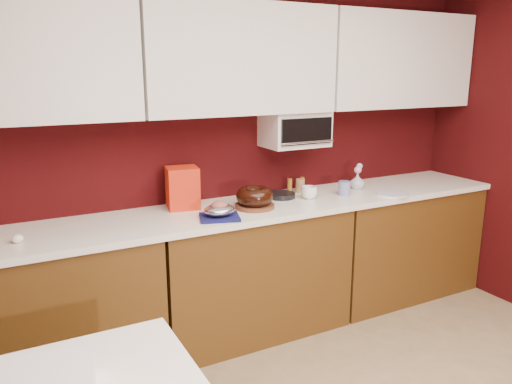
{
  "coord_description": "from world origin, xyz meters",
  "views": [
    {
      "loc": [
        -1.46,
        -0.91,
        1.79
      ],
      "look_at": [
        -0.0,
        1.84,
        1.02
      ],
      "focal_mm": 35.0,
      "sensor_mm": 36.0,
      "label": 1
    }
  ],
  "objects": [
    {
      "name": "wall_back",
      "position": [
        0.0,
        2.25,
        1.25
      ],
      "size": [
        4.0,
        0.02,
        2.5
      ],
      "primitive_type": "cube",
      "color": "#360708",
      "rests_on": "floor"
    },
    {
      "name": "base_cabinet_left",
      "position": [
        -1.33,
        1.94,
        0.43
      ],
      "size": [
        1.31,
        0.58,
        0.86
      ],
      "primitive_type": "cube",
      "color": "#533410",
      "rests_on": "floor"
    },
    {
      "name": "base_cabinet_center",
      "position": [
        0.0,
        1.94,
        0.43
      ],
      "size": [
        1.31,
        0.58,
        0.86
      ],
      "primitive_type": "cube",
      "color": "#533410",
      "rests_on": "floor"
    },
    {
      "name": "base_cabinet_right",
      "position": [
        1.33,
        1.94,
        0.43
      ],
      "size": [
        1.31,
        0.58,
        0.86
      ],
      "primitive_type": "cube",
      "color": "#533410",
      "rests_on": "floor"
    },
    {
      "name": "countertop",
      "position": [
        0.0,
        1.94,
        0.88
      ],
      "size": [
        4.0,
        0.62,
        0.04
      ],
      "primitive_type": "cube",
      "color": "white",
      "rests_on": "base_cabinet_center"
    },
    {
      "name": "upper_cabinet_left",
      "position": [
        -1.33,
        2.08,
        1.85
      ],
      "size": [
        1.31,
        0.33,
        0.7
      ],
      "primitive_type": "cube",
      "color": "white",
      "rests_on": "wall_back"
    },
    {
      "name": "upper_cabinet_center",
      "position": [
        0.0,
        2.08,
        1.85
      ],
      "size": [
        1.31,
        0.33,
        0.7
      ],
      "primitive_type": "cube",
      "color": "white",
      "rests_on": "wall_back"
    },
    {
      "name": "upper_cabinet_right",
      "position": [
        1.33,
        2.08,
        1.85
      ],
      "size": [
        1.31,
        0.33,
        0.7
      ],
      "primitive_type": "cube",
      "color": "white",
      "rests_on": "wall_back"
    },
    {
      "name": "toaster_oven",
      "position": [
        0.45,
        2.1,
        1.38
      ],
      "size": [
        0.45,
        0.3,
        0.25
      ],
      "primitive_type": "cube",
      "color": "white",
      "rests_on": "upper_cabinet_center"
    },
    {
      "name": "toaster_oven_door",
      "position": [
        0.45,
        1.94,
        1.38
      ],
      "size": [
        0.4,
        0.02,
        0.18
      ],
      "primitive_type": "cube",
      "color": "black",
      "rests_on": "toaster_oven"
    },
    {
      "name": "toaster_oven_handle",
      "position": [
        0.45,
        1.93,
        1.3
      ],
      "size": [
        0.42,
        0.02,
        0.02
      ],
      "primitive_type": "cylinder",
      "rotation": [
        0.0,
        1.57,
        0.0
      ],
      "color": "silver",
      "rests_on": "toaster_oven"
    },
    {
      "name": "cake_base",
      "position": [
        0.01,
        1.89,
        0.91
      ],
      "size": [
        0.31,
        0.31,
        0.02
      ],
      "primitive_type": "cylinder",
      "rotation": [
        0.0,
        0.0,
        -0.22
      ],
      "color": "brown",
      "rests_on": "countertop"
    },
    {
      "name": "bundt_cake",
      "position": [
        0.01,
        1.89,
        0.98
      ],
      "size": [
        0.32,
        0.32,
        0.1
      ],
      "primitive_type": "torus",
      "rotation": [
        0.0,
        0.0,
        0.37
      ],
      "color": "black",
      "rests_on": "cake_base"
    },
    {
      "name": "navy_towel",
      "position": [
        -0.29,
        1.77,
        0.91
      ],
      "size": [
        0.29,
        0.26,
        0.02
      ],
      "primitive_type": "cube",
      "rotation": [
        0.0,
        0.0,
        -0.31
      ],
      "color": "#15164F",
      "rests_on": "countertop"
    },
    {
      "name": "foil_ham_nest",
      "position": [
        -0.29,
        1.77,
        0.96
      ],
      "size": [
        0.23,
        0.2,
        0.07
      ],
      "primitive_type": "ellipsoid",
      "rotation": [
        0.0,
        0.0,
        0.22
      ],
      "color": "silver",
      "rests_on": "navy_towel"
    },
    {
      "name": "roasted_ham",
      "position": [
        -0.29,
        1.77,
        0.98
      ],
      "size": [
        0.11,
        0.1,
        0.07
      ],
      "primitive_type": "ellipsoid",
      "rotation": [
        0.0,
        0.0,
        0.08
      ],
      "color": "#A3574A",
      "rests_on": "foil_ham_nest"
    },
    {
      "name": "pandoro_box",
      "position": [
        -0.4,
        2.11,
        1.04
      ],
      "size": [
        0.23,
        0.21,
        0.27
      ],
      "primitive_type": "cube",
      "rotation": [
        0.0,
        0.0,
        -0.17
      ],
      "color": "#BB0C0F",
      "rests_on": "countertop"
    },
    {
      "name": "dark_pan",
      "position": [
        0.31,
        2.04,
        0.92
      ],
      "size": [
        0.22,
        0.22,
        0.03
      ],
      "primitive_type": "cylinder",
      "rotation": [
        0.0,
        0.0,
        0.11
      ],
      "color": "black",
      "rests_on": "countertop"
    },
    {
      "name": "coffee_mug",
      "position": [
        0.46,
        1.92,
        0.95
      ],
      "size": [
        0.11,
        0.11,
        0.11
      ],
      "primitive_type": "imported",
      "rotation": [
        0.0,
        0.0,
        0.16
      ],
      "color": "white",
      "rests_on": "countertop"
    },
    {
      "name": "blue_jar",
      "position": [
        0.75,
        1.89,
        0.95
      ],
      "size": [
        0.1,
        0.1,
        0.1
      ],
      "primitive_type": "cylinder",
      "rotation": [
        0.0,
        0.0,
        -0.23
      ],
      "color": "navy",
      "rests_on": "countertop"
    },
    {
      "name": "flower_vase",
      "position": [
        0.96,
        2.0,
        0.97
      ],
      "size": [
        0.1,
        0.1,
        0.13
      ],
      "primitive_type": "imported",
      "rotation": [
        0.0,
        0.0,
        0.09
      ],
      "color": "#ADB6C4",
      "rests_on": "countertop"
    },
    {
      "name": "flower_pink",
      "position": [
        0.96,
        2.0,
        1.05
      ],
      "size": [
        0.06,
        0.06,
        0.06
      ],
      "primitive_type": "sphere",
      "color": "pink",
      "rests_on": "flower_vase"
    },
    {
      "name": "flower_blue",
      "position": [
        0.99,
        2.02,
        1.07
      ],
      "size": [
        0.05,
        0.05,
        0.05
      ],
      "primitive_type": "sphere",
      "color": "#9BBDF8",
      "rests_on": "flower_vase"
    },
    {
      "name": "china_plate",
      "position": [
        1.07,
        1.73,
        0.91
      ],
      "size": [
        0.27,
        0.27,
        0.01
      ],
      "primitive_type": "cylinder",
      "rotation": [
        0.0,
        0.0,
        -0.15
      ],
      "color": "white",
      "rests_on": "countertop"
    },
    {
      "name": "amber_bottle",
      "position": [
        0.45,
        2.15,
        0.95
      ],
      "size": [
        0.05,
        0.05,
        0.1
      ],
      "primitive_type": "cylinder",
      "rotation": [
        0.0,
        0.0,
        -0.39
      ],
      "color": "#93581A",
      "rests_on": "countertop"
    },
    {
      "name": "paper_cup",
      "position": [
        0.51,
        2.11,
        0.95
      ],
      "size": [
        0.08,
        0.08,
        0.1
      ],
      "primitive_type": "cylinder",
      "rotation": [
        0.0,
        0.0,
        0.31
      ],
      "color": "#9B7546",
      "rests_on": "countertop"
    },
    {
      "name": "egg_right",
      "position": [
        -1.41,
        1.86,
        0.92
      ],
      "size": [
        0.07,
        0.07,
        0.05
      ],
      "primitive_type": "ellipsoid",
      "rotation": [
        0.0,
        0.0,
        -0.37
      ],
      "color": "white",
      "rests_on": "countertop"
    },
    {
      "name": "amber_bottle_tall",
      "position": [
        0.55,
        2.14,
        0.95
      ],
      "size": [
        0.04,
        0.04,
        0.11
      ],
      "primitive_type": "cylinder",
      "rotation": [
        0.0,
        0.0,
        0.26
      ],
      "color": "brown",
      "rests_on": "countertop"
    }
  ]
}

